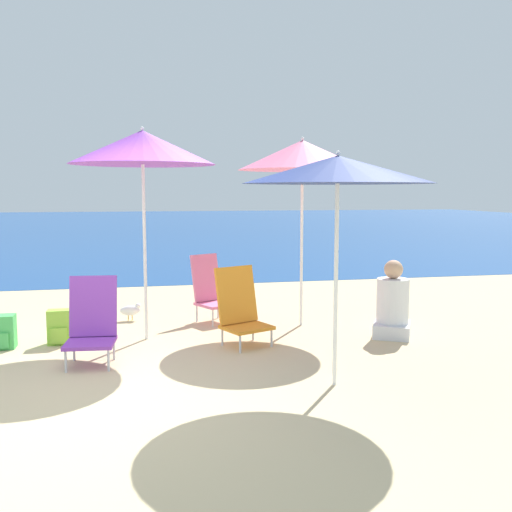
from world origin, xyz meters
name	(u,v)px	position (x,y,z in m)	size (l,w,h in m)	color
ground_plane	(91,395)	(0.00, 0.00, 0.00)	(60.00, 60.00, 0.00)	#D1BA89
sea_water	(130,224)	(0.00, 25.48, 0.00)	(60.00, 40.00, 0.01)	#19478C
beach_umbrella_navy	(338,170)	(2.08, -0.18, 1.88)	(1.63, 1.63, 2.04)	white
beach_umbrella_purple	(143,148)	(0.49, 1.75, 2.18)	(1.63, 1.63, 2.41)	white
beach_umbrella_pink	(302,155)	(2.43, 2.05, 2.14)	(1.60, 1.60, 2.37)	white
beach_chair_purple	(92,322)	(-0.05, 0.95, 0.41)	(0.51, 0.57, 0.85)	silver
beach_chair_pink	(210,289)	(1.32, 2.54, 0.42)	(0.59, 0.63, 0.87)	silver
beach_chair_orange	(241,308)	(1.51, 1.32, 0.41)	(0.65, 0.65, 0.86)	silver
person_seated_near	(393,306)	(3.32, 1.30, 0.36)	(0.59, 0.62, 0.90)	silver
backpack_lime	(60,327)	(-0.47, 1.73, 0.19)	(0.25, 0.19, 0.39)	#8ECC3D
backpack_green	(0,332)	(-1.07, 1.67, 0.18)	(0.31, 0.22, 0.37)	#47B756
seagull	(131,310)	(0.30, 2.77, 0.14)	(0.27, 0.11, 0.23)	gold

